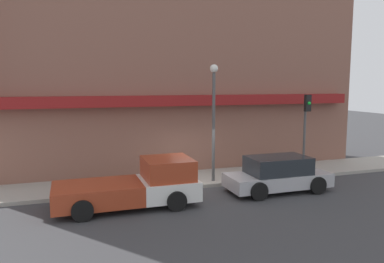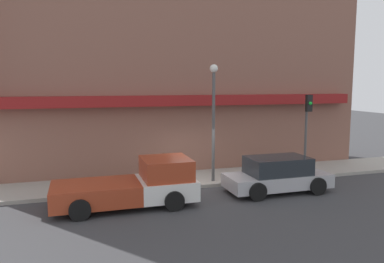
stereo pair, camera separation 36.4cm
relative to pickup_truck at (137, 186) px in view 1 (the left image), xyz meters
The scene contains 8 objects.
ground_plane 3.50m from the pickup_truck, 24.31° to the left, with size 80.00×80.00×0.00m, color #38383A.
sidewalk 4.23m from the pickup_truck, 41.76° to the left, with size 36.00×2.75×0.15m.
building 8.05m from the pickup_truck, 61.20° to the left, with size 19.80×3.80×11.22m.
pickup_truck is the anchor object (origin of this frame).
parked_car 5.94m from the pickup_truck, ahead, with size 4.36×1.97×1.48m.
fire_hydrant 6.11m from the pickup_truck, 21.56° to the left, with size 0.21×0.21×0.65m.
street_lamp 5.02m from the pickup_truck, 26.82° to the left, with size 0.36×0.36×5.18m.
traffic_light 8.98m from the pickup_truck, 12.23° to the left, with size 0.28×0.42×3.83m.
Camera 1 is at (-5.44, -14.78, 4.49)m, focal length 35.00 mm.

